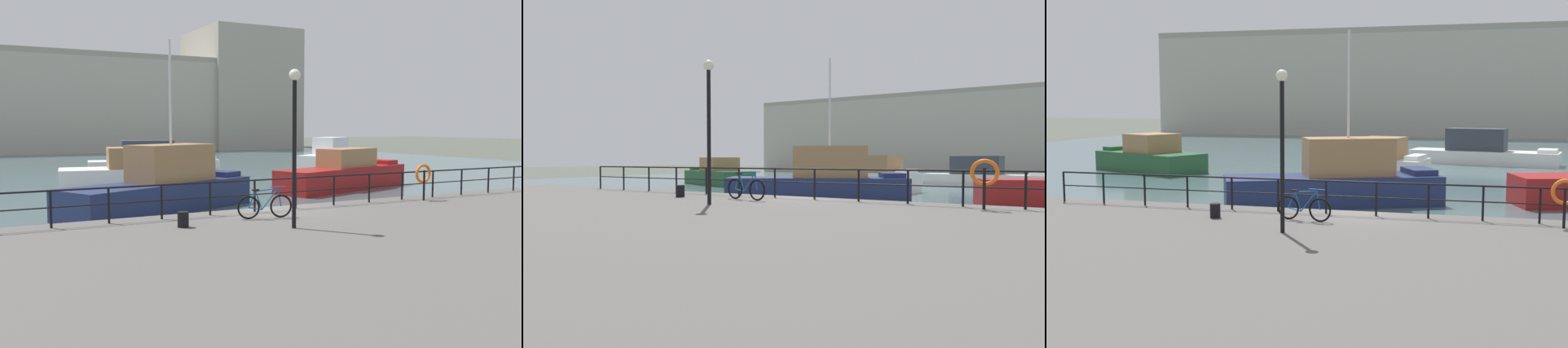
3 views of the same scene
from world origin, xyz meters
The scene contains 14 objects.
ground_plane centered at (0.00, 0.00, 0.00)m, with size 240.00×240.00×0.00m, color #4C5147.
water_basin centered at (0.00, 30.20, 0.01)m, with size 80.00×60.00×0.01m, color #476066.
quay_promenade centered at (0.00, -6.50, 0.38)m, with size 56.00×13.00×0.75m, color #565451.
harbor_building centered at (6.98, 62.98, 6.80)m, with size 73.95×15.04×17.89m.
moored_blue_motorboat centered at (9.75, 8.61, 0.86)m, with size 9.53×4.94×2.29m.
moored_red_daysailer centered at (17.31, 20.83, 0.98)m, with size 6.32×4.85×2.61m.
moored_cabin_cruiser centered at (3.81, 25.12, 0.86)m, with size 10.11×4.25×2.43m.
moored_harbor_tender centered at (-1.75, 13.56, 0.91)m, with size 6.26×3.66×2.39m.
moored_small_launch centered at (-1.90, 5.52, 1.01)m, with size 9.13×6.08×7.17m.
quay_railing centered at (1.52, -0.75, 1.49)m, with size 24.09×0.07×1.08m.
parked_bicycle centered at (-1.23, -2.11, 1.14)m, with size 1.75×0.38×0.98m.
mooring_bollard centered at (-3.99, -2.35, 0.97)m, with size 0.32×0.32×0.44m, color black.
life_ring_stand centered at (6.13, -1.24, 1.73)m, with size 0.75×0.16×1.40m.
quay_lamp_post centered at (-1.32, -3.95, 3.58)m, with size 0.32×0.32×4.39m.
Camera 1 is at (-9.54, -17.29, 3.62)m, focal length 39.12 mm.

